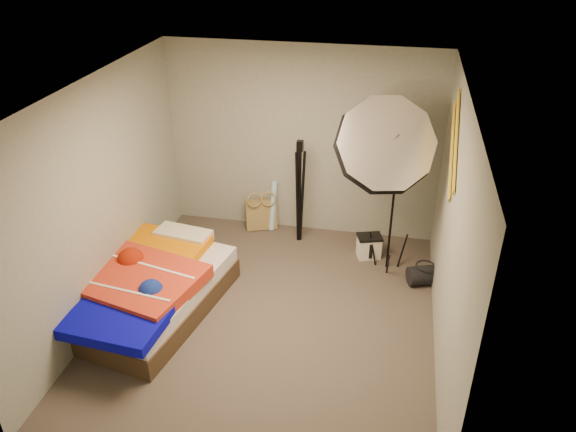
% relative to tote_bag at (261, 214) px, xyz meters
% --- Properties ---
extents(floor, '(4.00, 4.00, 0.00)m').
position_rel_tote_bag_xyz_m(floor, '(0.53, -1.87, -0.21)').
color(floor, '#50473E').
rests_on(floor, ground).
extents(ceiling, '(4.00, 4.00, 0.00)m').
position_rel_tote_bag_xyz_m(ceiling, '(0.53, -1.87, 2.29)').
color(ceiling, silver).
rests_on(ceiling, wall_back).
extents(wall_back, '(3.50, 0.00, 3.50)m').
position_rel_tote_bag_xyz_m(wall_back, '(0.53, 0.13, 1.04)').
color(wall_back, '#959C8C').
rests_on(wall_back, floor).
extents(wall_front, '(3.50, 0.00, 3.50)m').
position_rel_tote_bag_xyz_m(wall_front, '(0.53, -3.87, 1.04)').
color(wall_front, '#959C8C').
rests_on(wall_front, floor).
extents(wall_left, '(0.00, 4.00, 4.00)m').
position_rel_tote_bag_xyz_m(wall_left, '(-1.22, -1.87, 1.04)').
color(wall_left, '#959C8C').
rests_on(wall_left, floor).
extents(wall_right, '(0.00, 4.00, 4.00)m').
position_rel_tote_bag_xyz_m(wall_right, '(2.28, -1.87, 1.04)').
color(wall_right, '#959C8C').
rests_on(wall_right, floor).
extents(tote_bag, '(0.45, 0.32, 0.43)m').
position_rel_tote_bag_xyz_m(tote_bag, '(0.00, 0.00, 0.00)').
color(tote_bag, '#A18C52').
rests_on(tote_bag, floor).
extents(wrapping_roll, '(0.12, 0.21, 0.68)m').
position_rel_tote_bag_xyz_m(wrapping_roll, '(0.16, 0.03, 0.13)').
color(wrapping_roll, '#54B1DE').
rests_on(wrapping_roll, floor).
extents(camera_case, '(0.33, 0.27, 0.28)m').
position_rel_tote_bag_xyz_m(camera_case, '(1.50, -0.44, -0.07)').
color(camera_case, white).
rests_on(camera_case, floor).
extents(duffel_bag, '(0.43, 0.34, 0.23)m').
position_rel_tote_bag_xyz_m(duffel_bag, '(2.18, -0.89, -0.09)').
color(duffel_bag, black).
rests_on(duffel_bag, floor).
extents(wall_stripe_upper, '(0.02, 0.91, 0.78)m').
position_rel_tote_bag_xyz_m(wall_stripe_upper, '(2.26, -1.27, 1.74)').
color(wall_stripe_upper, gold).
rests_on(wall_stripe_upper, wall_right).
extents(wall_stripe_lower, '(0.02, 0.91, 0.78)m').
position_rel_tote_bag_xyz_m(wall_stripe_lower, '(2.26, -1.02, 1.54)').
color(wall_stripe_lower, gold).
rests_on(wall_stripe_lower, wall_right).
extents(bed, '(1.64, 2.18, 0.55)m').
position_rel_tote_bag_xyz_m(bed, '(-0.80, -1.97, 0.07)').
color(bed, '#42301F').
rests_on(bed, floor).
extents(photo_umbrella, '(1.28, 0.94, 2.31)m').
position_rel_tote_bag_xyz_m(photo_umbrella, '(1.58, -0.80, 1.45)').
color(photo_umbrella, black).
rests_on(photo_umbrella, floor).
extents(camera_tripod, '(0.08, 0.08, 1.40)m').
position_rel_tote_bag_xyz_m(camera_tripod, '(0.56, -0.20, 0.60)').
color(camera_tripod, black).
rests_on(camera_tripod, floor).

